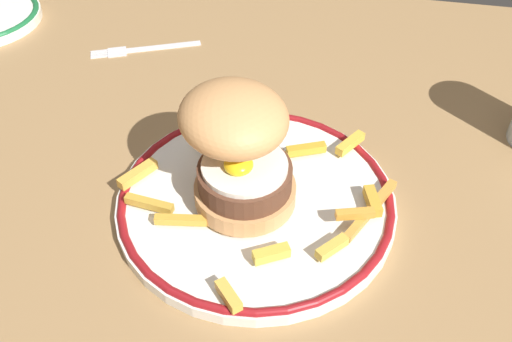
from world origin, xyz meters
TOP-DOWN VIEW (x-y plane):
  - ground_plane at (0.00, 0.00)cm, footprint 114.07×89.71cm
  - dinner_plate at (5.86, -1.34)cm, footprint 26.36×26.36cm
  - burger at (4.34, -1.38)cm, footprint 12.74×12.53cm
  - fries_pile at (6.92, -1.10)cm, footprint 26.01×24.02cm
  - fork at (-14.26, 23.15)cm, footprint 13.78×6.93cm

SIDE VIEW (x-z plane):
  - ground_plane at x=0.00cm, z-range -4.00..0.00cm
  - fork at x=-14.26cm, z-range 0.00..0.36cm
  - dinner_plate at x=5.86cm, z-range 0.04..1.64cm
  - fries_pile at x=6.92cm, z-range 0.88..3.51cm
  - burger at x=4.34cm, z-range 1.60..12.77cm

